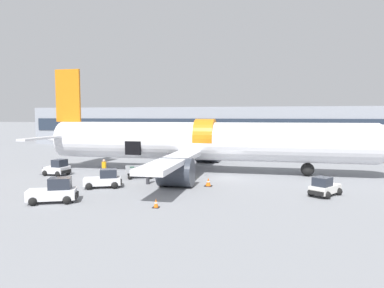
{
  "coord_description": "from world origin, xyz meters",
  "views": [
    {
      "loc": [
        3.43,
        -32.3,
        5.84
      ],
      "look_at": [
        -3.74,
        0.62,
        3.06
      ],
      "focal_mm": 32.0,
      "sensor_mm": 36.0,
      "label": 1
    }
  ],
  "objects": [
    {
      "name": "ground_plane",
      "position": [
        0.0,
        0.0,
        0.0
      ],
      "size": [
        500.0,
        500.0,
        0.0
      ],
      "primitive_type": "plane",
      "color": "gray"
    },
    {
      "name": "baggage_tug_mid",
      "position": [
        -10.46,
        -12.16,
        0.71
      ],
      "size": [
        3.42,
        2.48,
        1.68
      ],
      "color": "silver",
      "rests_on": "ground_plane"
    },
    {
      "name": "baggage_tug_spare",
      "position": [
        -9.43,
        -6.97,
        0.64
      ],
      "size": [
        3.27,
        2.49,
        1.5
      ],
      "color": "silver",
      "rests_on": "ground_plane"
    },
    {
      "name": "baggage_tug_lead",
      "position": [
        -16.58,
        -2.63,
        0.66
      ],
      "size": [
        2.52,
        2.16,
        1.58
      ],
      "color": "silver",
      "rests_on": "ground_plane"
    },
    {
      "name": "airplane",
      "position": [
        -3.09,
        2.18,
        3.13
      ],
      "size": [
        36.57,
        28.33,
        10.96
      ],
      "color": "silver",
      "rests_on": "ground_plane"
    },
    {
      "name": "ground_crew_loader_a",
      "position": [
        -4.05,
        -1.49,
        0.92
      ],
      "size": [
        0.61,
        0.46,
        1.74
      ],
      "color": "#2D2D33",
      "rests_on": "ground_plane"
    },
    {
      "name": "baggage_tug_rear",
      "position": [
        7.64,
        -6.23,
        0.61
      ],
      "size": [
        2.55,
        2.9,
        1.43
      ],
      "color": "silver",
      "rests_on": "ground_plane"
    },
    {
      "name": "ground_crew_supervisor",
      "position": [
        -6.42,
        -4.86,
        0.91
      ],
      "size": [
        0.47,
        0.6,
        1.73
      ],
      "color": "#2D2D33",
      "rests_on": "ground_plane"
    },
    {
      "name": "terminal_strip",
      "position": [
        0.0,
        36.96,
        3.75
      ],
      "size": [
        87.27,
        13.48,
        7.49
      ],
      "color": "gray",
      "rests_on": "ground_plane"
    },
    {
      "name": "ground_crew_driver",
      "position": [
        -4.63,
        -0.75,
        0.85
      ],
      "size": [
        0.52,
        0.52,
        1.62
      ],
      "color": "black",
      "rests_on": "ground_plane"
    },
    {
      "name": "ground_crew_loader_b",
      "position": [
        -11.21,
        -3.39,
        0.96
      ],
      "size": [
        0.59,
        0.59,
        1.83
      ],
      "color": "black",
      "rests_on": "ground_plane"
    },
    {
      "name": "safety_cone_engine_left",
      "position": [
        -3.36,
        -11.9,
        0.26
      ],
      "size": [
        0.43,
        0.43,
        0.57
      ],
      "color": "black",
      "rests_on": "ground_plane"
    },
    {
      "name": "baggage_cart_loading",
      "position": [
        -8.14,
        -2.07,
        0.55
      ],
      "size": [
        3.65,
        2.69,
        1.08
      ],
      "color": "#999BA0",
      "rests_on": "ground_plane"
    },
    {
      "name": "safety_cone_wingtip",
      "position": [
        -1.22,
        -4.6,
        0.33
      ],
      "size": [
        0.64,
        0.64,
        0.7
      ],
      "color": "black",
      "rests_on": "ground_plane"
    }
  ]
}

